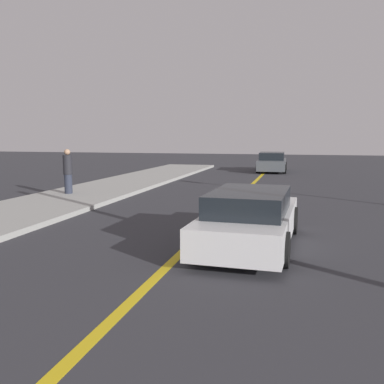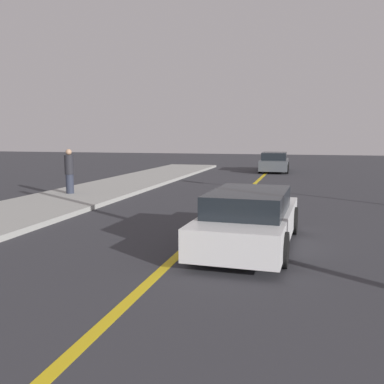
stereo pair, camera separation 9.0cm
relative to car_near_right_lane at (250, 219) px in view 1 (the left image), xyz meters
The scene contains 5 objects.
road_center_line 5.90m from the car_near_right_lane, 103.12° to the left, with size 0.20×60.00×0.01m.
sidewalk_left 9.39m from the car_near_right_lane, 142.79° to the left, with size 3.66×35.91×0.16m.
car_near_right_lane is the anchor object (origin of this frame).
car_ahead_center 20.39m from the car_near_right_lane, 92.56° to the left, with size 2.04×4.63×1.33m.
pedestrian_mid_group 9.88m from the car_near_right_lane, 143.74° to the left, with size 0.36×0.36×1.78m.
Camera 1 is at (2.41, 2.90, 2.47)m, focal length 40.00 mm.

